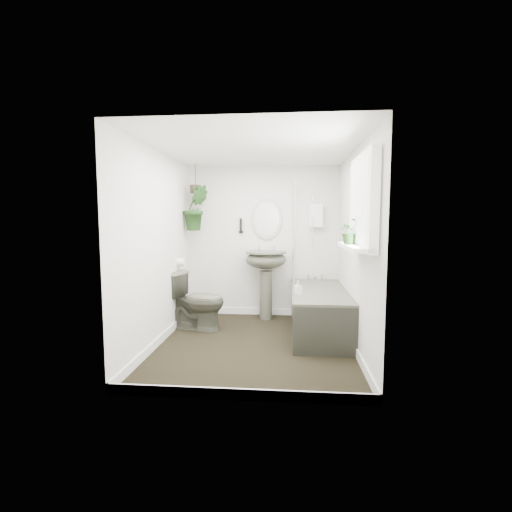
{
  "coord_description": "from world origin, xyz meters",
  "views": [
    {
      "loc": [
        0.39,
        -4.31,
        1.5
      ],
      "look_at": [
        0.0,
        0.15,
        1.05
      ],
      "focal_mm": 26.0,
      "sensor_mm": 36.0,
      "label": 1
    }
  ],
  "objects": [
    {
      "name": "wall_back",
      "position": [
        0.0,
        1.41,
        1.15
      ],
      "size": [
        2.3,
        0.02,
        2.3
      ],
      "primitive_type": "cube",
      "color": "white",
      "rests_on": "ground"
    },
    {
      "name": "toilet",
      "position": [
        -0.85,
        0.57,
        0.39
      ],
      "size": [
        0.84,
        0.58,
        0.79
      ],
      "primitive_type": "imported",
      "rotation": [
        0.0,
        0.0,
        1.38
      ],
      "color": "#46483A",
      "rests_on": "floor"
    },
    {
      "name": "floor",
      "position": [
        0.0,
        0.0,
        -0.01
      ],
      "size": [
        2.3,
        2.8,
        0.02
      ],
      "primitive_type": "cube",
      "color": "black",
      "rests_on": "ground"
    },
    {
      "name": "window_recess",
      "position": [
        1.09,
        -0.7,
        1.65
      ],
      "size": [
        0.08,
        1.0,
        0.9
      ],
      "primitive_type": "cube",
      "color": "white",
      "rests_on": "wall_right"
    },
    {
      "name": "hanging_pot",
      "position": [
        -0.97,
        1.08,
        1.93
      ],
      "size": [
        0.16,
        0.16,
        0.12
      ],
      "primitive_type": "cylinder",
      "color": "#372620",
      "rests_on": "ceiling"
    },
    {
      "name": "toilet_roll_holder",
      "position": [
        -1.1,
        0.7,
        0.9
      ],
      "size": [
        0.11,
        0.11,
        0.11
      ],
      "primitive_type": "cylinder",
      "rotation": [
        0.0,
        1.57,
        0.0
      ],
      "color": "white",
      "rests_on": "wall_left"
    },
    {
      "name": "bathtub",
      "position": [
        0.8,
        0.5,
        0.29
      ],
      "size": [
        0.72,
        1.72,
        0.58
      ],
      "primitive_type": null,
      "color": "#46483A",
      "rests_on": "floor"
    },
    {
      "name": "oval_mirror",
      "position": [
        0.06,
        1.37,
        1.5
      ],
      "size": [
        0.46,
        0.03,
        0.62
      ],
      "primitive_type": "ellipsoid",
      "color": "beige",
      "rests_on": "wall_back"
    },
    {
      "name": "wall_left",
      "position": [
        -1.16,
        0.0,
        1.15
      ],
      "size": [
        0.02,
        2.8,
        2.3
      ],
      "primitive_type": "cube",
      "color": "white",
      "rests_on": "ground"
    },
    {
      "name": "ceiling",
      "position": [
        0.0,
        0.0,
        2.31
      ],
      "size": [
        2.3,
        2.8,
        0.02
      ],
      "primitive_type": "cube",
      "color": "white",
      "rests_on": "ground"
    },
    {
      "name": "wall_front",
      "position": [
        0.0,
        -1.41,
        1.15
      ],
      "size": [
        2.3,
        0.02,
        2.3
      ],
      "primitive_type": "cube",
      "color": "white",
      "rests_on": "ground"
    },
    {
      "name": "shower_box",
      "position": [
        0.8,
        1.34,
        1.55
      ],
      "size": [
        0.2,
        0.1,
        0.35
      ],
      "primitive_type": "cube",
      "color": "white",
      "rests_on": "wall_back"
    },
    {
      "name": "skirting",
      "position": [
        0.0,
        0.0,
        0.05
      ],
      "size": [
        2.3,
        2.8,
        0.1
      ],
      "primitive_type": "cube",
      "color": "white",
      "rests_on": "floor"
    },
    {
      "name": "pedestal_sink",
      "position": [
        0.06,
        1.15,
        0.51
      ],
      "size": [
        0.69,
        0.62,
        1.03
      ],
      "primitive_type": null,
      "rotation": [
        0.0,
        0.0,
        0.19
      ],
      "color": "#46483A",
      "rests_on": "floor"
    },
    {
      "name": "sill_plant",
      "position": [
        1.0,
        -0.6,
        1.38
      ],
      "size": [
        0.26,
        0.23,
        0.25
      ],
      "primitive_type": "imported",
      "rotation": [
        0.0,
        0.0,
        0.17
      ],
      "color": "black",
      "rests_on": "window_sill"
    },
    {
      "name": "wall_sconce",
      "position": [
        -0.34,
        1.36,
        1.4
      ],
      "size": [
        0.04,
        0.04,
        0.22
      ],
      "primitive_type": "cylinder",
      "color": "black",
      "rests_on": "wall_back"
    },
    {
      "name": "wall_right",
      "position": [
        1.16,
        0.0,
        1.15
      ],
      "size": [
        0.02,
        2.8,
        2.3
      ],
      "primitive_type": "cube",
      "color": "white",
      "rests_on": "ground"
    },
    {
      "name": "window_blinds",
      "position": [
        1.04,
        -0.7,
        1.65
      ],
      "size": [
        0.01,
        0.86,
        0.76
      ],
      "primitive_type": "cube",
      "color": "white",
      "rests_on": "wall_right"
    },
    {
      "name": "soap_bottle",
      "position": [
        0.51,
        0.12,
        0.67
      ],
      "size": [
        0.1,
        0.1,
        0.17
      ],
      "primitive_type": "imported",
      "rotation": [
        0.0,
        0.0,
        0.39
      ],
      "color": "#302425",
      "rests_on": "bathtub"
    },
    {
      "name": "window_sill",
      "position": [
        1.02,
        -0.7,
        1.23
      ],
      "size": [
        0.18,
        1.0,
        0.04
      ],
      "primitive_type": "cube",
      "color": "white",
      "rests_on": "wall_right"
    },
    {
      "name": "bath_screen",
      "position": [
        0.47,
        0.99,
        1.28
      ],
      "size": [
        0.04,
        0.72,
        1.4
      ],
      "primitive_type": null,
      "color": "silver",
      "rests_on": "bathtub"
    },
    {
      "name": "hanging_plant",
      "position": [
        -0.97,
        1.08,
        1.66
      ],
      "size": [
        0.45,
        0.41,
        0.66
      ],
      "primitive_type": "imported",
      "rotation": [
        0.0,
        0.0,
        0.4
      ],
      "color": "black",
      "rests_on": "ceiling"
    }
  ]
}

